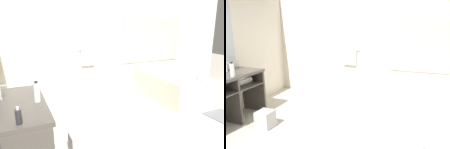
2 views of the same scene
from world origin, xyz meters
TOP-DOWN VIEW (x-y plane):
  - ground_plane at (0.00, 0.00)m, footprint 16.00×16.00m
  - wall_back_with_blinds at (0.05, 2.23)m, footprint 7.40×0.13m
  - vanity_counter at (-1.88, 0.04)m, footprint 0.61×1.31m
  - sink_faucet at (-2.05, 0.21)m, footprint 0.09×0.04m
  - bathtub at (1.47, 1.33)m, footprint 1.04×1.72m
  - water_bottle_1 at (-1.67, -0.03)m, footprint 0.07×0.07m
  - soap_dispenser at (-1.89, -0.54)m, footprint 0.06×0.06m
  - waste_bin at (-1.16, 0.08)m, footprint 0.26×0.26m

SIDE VIEW (x-z plane):
  - ground_plane at x=0.00m, z-range 0.00..0.00m
  - waste_bin at x=-1.16m, z-range 0.00..0.30m
  - bathtub at x=1.47m, z-range -0.03..0.67m
  - vanity_counter at x=-1.88m, z-range 0.19..1.08m
  - soap_dispenser at x=-1.89m, z-range 0.88..1.04m
  - sink_faucet at x=-2.05m, z-range 0.89..1.07m
  - water_bottle_1 at x=-1.67m, z-range 0.88..1.13m
  - wall_back_with_blinds at x=0.05m, z-range 0.00..2.70m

